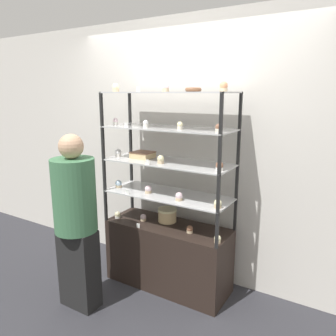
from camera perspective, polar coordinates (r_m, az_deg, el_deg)
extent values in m
plane|color=#2D2D33|center=(3.50, 0.00, -19.53)|extent=(20.00, 20.00, 0.00)
cube|color=silver|center=(3.32, 3.31, 2.92)|extent=(8.00, 0.05, 2.60)
cube|color=black|center=(3.34, 0.00, -14.92)|extent=(1.21, 0.45, 0.64)
cube|color=black|center=(3.63, -6.29, -4.53)|extent=(0.02, 0.02, 0.31)
cube|color=black|center=(3.09, 11.64, -7.89)|extent=(0.02, 0.02, 0.31)
cube|color=black|center=(3.32, -10.80, -6.38)|extent=(0.02, 0.02, 0.31)
cube|color=black|center=(2.72, 8.53, -10.73)|extent=(0.02, 0.02, 0.31)
cube|color=silver|center=(3.09, 0.00, -4.63)|extent=(1.21, 0.45, 0.01)
cube|color=black|center=(3.55, -6.41, 0.30)|extent=(0.02, 0.02, 0.31)
cube|color=black|center=(2.99, 11.91, -2.28)|extent=(0.02, 0.02, 0.31)
cube|color=black|center=(3.23, -11.03, -1.13)|extent=(0.02, 0.02, 0.31)
cube|color=black|center=(2.61, 8.76, -4.42)|extent=(0.02, 0.02, 0.31)
cube|color=silver|center=(3.01, 0.00, 1.05)|extent=(1.21, 0.45, 0.01)
cube|color=black|center=(3.49, -6.54, 5.31)|extent=(0.02, 0.02, 0.31)
cube|color=black|center=(2.93, 12.19, 3.63)|extent=(0.02, 0.02, 0.31)
cube|color=black|center=(3.17, -11.27, 4.36)|extent=(0.02, 0.02, 0.31)
cube|color=black|center=(2.53, 9.00, 2.34)|extent=(0.02, 0.02, 0.31)
cube|color=silver|center=(2.97, 0.00, 6.97)|extent=(1.21, 0.45, 0.01)
cube|color=black|center=(3.46, -6.68, 10.44)|extent=(0.02, 0.02, 0.31)
cube|color=black|center=(2.90, 12.49, 9.75)|extent=(0.02, 0.02, 0.31)
cube|color=black|center=(3.14, -11.53, 10.02)|extent=(0.02, 0.02, 0.31)
cube|color=black|center=(2.50, 9.26, 9.42)|extent=(0.02, 0.02, 0.31)
cube|color=silver|center=(2.95, 0.00, 13.02)|extent=(1.21, 0.45, 0.01)
cylinder|color=#DBBC84|center=(3.26, -0.12, -8.36)|extent=(0.18, 0.18, 0.11)
cylinder|color=#F4EAB2|center=(3.24, -0.12, -7.29)|extent=(0.19, 0.19, 0.02)
cube|color=#DBBC84|center=(3.18, -4.42, 2.22)|extent=(0.19, 0.18, 0.05)
cube|color=#8C5B42|center=(3.17, -4.43, 2.76)|extent=(0.20, 0.18, 0.01)
cylinder|color=white|center=(3.40, -8.75, -8.40)|extent=(0.06, 0.06, 0.02)
sphere|color=#F4EAB2|center=(3.39, -8.77, -7.97)|extent=(0.06, 0.06, 0.06)
cylinder|color=#CCB28C|center=(3.31, -4.33, -8.93)|extent=(0.06, 0.06, 0.02)
sphere|color=silver|center=(3.30, -4.33, -8.49)|extent=(0.06, 0.06, 0.06)
cylinder|color=#CCB28C|center=(3.04, 3.80, -10.97)|extent=(0.06, 0.06, 0.02)
sphere|color=#8C5B42|center=(3.03, 3.81, -10.50)|extent=(0.06, 0.06, 0.06)
cylinder|color=#CCB28C|center=(2.88, 8.60, -12.52)|extent=(0.06, 0.06, 0.02)
sphere|color=#F4EAB2|center=(2.86, 8.62, -12.03)|extent=(0.06, 0.06, 0.06)
cube|color=white|center=(3.14, -5.22, -9.96)|extent=(0.04, 0.00, 0.04)
cylinder|color=#CCB28C|center=(3.33, -8.59, -3.15)|extent=(0.06, 0.06, 0.02)
sphere|color=silver|center=(3.32, -8.60, -2.65)|extent=(0.07, 0.07, 0.07)
cylinder|color=#CCB28C|center=(3.12, -3.46, -4.15)|extent=(0.06, 0.06, 0.02)
sphere|color=silver|center=(3.11, -3.47, -3.62)|extent=(0.07, 0.07, 0.07)
cylinder|color=#CCB28C|center=(2.91, 1.93, -5.43)|extent=(0.06, 0.06, 0.02)
sphere|color=silver|center=(2.90, 1.94, -4.86)|extent=(0.07, 0.07, 0.07)
cylinder|color=#CCB28C|center=(2.75, 8.65, -6.66)|extent=(0.06, 0.06, 0.02)
sphere|color=#F4EAB2|center=(2.74, 8.67, -6.07)|extent=(0.07, 0.07, 0.07)
cube|color=white|center=(3.10, -7.12, -4.15)|extent=(0.04, 0.00, 0.04)
cylinder|color=white|center=(3.27, -8.64, 2.22)|extent=(0.06, 0.06, 0.03)
sphere|color=white|center=(3.27, -8.66, 2.76)|extent=(0.06, 0.06, 0.06)
cylinder|color=#CCB28C|center=(2.92, -1.29, 1.05)|extent=(0.06, 0.06, 0.03)
sphere|color=#F4EAB2|center=(2.91, -1.29, 1.65)|extent=(0.06, 0.06, 0.06)
cylinder|color=white|center=(2.68, 8.93, -0.18)|extent=(0.06, 0.06, 0.03)
sphere|color=#8C5B42|center=(2.67, 8.95, 0.48)|extent=(0.06, 0.06, 0.06)
cube|color=white|center=(2.88, -3.58, 1.05)|extent=(0.04, 0.00, 0.04)
cylinder|color=white|center=(3.23, -9.13, 7.66)|extent=(0.05, 0.05, 0.03)
sphere|color=silver|center=(3.22, -9.15, 8.16)|extent=(0.05, 0.05, 0.05)
cylinder|color=white|center=(2.97, -3.90, 7.35)|extent=(0.05, 0.05, 0.03)
sphere|color=white|center=(2.96, -3.91, 7.89)|extent=(0.05, 0.05, 0.05)
cylinder|color=beige|center=(2.80, 2.08, 7.03)|extent=(0.05, 0.05, 0.03)
sphere|color=#F4EAB2|center=(2.80, 2.08, 7.61)|extent=(0.05, 0.05, 0.05)
cylinder|color=beige|center=(2.62, 8.75, 6.47)|extent=(0.05, 0.05, 0.03)
sphere|color=#8C5B42|center=(2.61, 8.77, 7.09)|extent=(0.05, 0.05, 0.05)
cube|color=white|center=(2.97, -7.29, 7.42)|extent=(0.04, 0.00, 0.04)
cylinder|color=#CCB28C|center=(3.22, -9.05, 13.23)|extent=(0.06, 0.06, 0.03)
sphere|color=#F4EAB2|center=(3.22, -9.07, 13.80)|extent=(0.07, 0.07, 0.07)
cylinder|color=#CCB28C|center=(2.90, -0.45, 13.43)|extent=(0.06, 0.06, 0.03)
sphere|color=silver|center=(2.90, -0.45, 14.07)|extent=(0.07, 0.07, 0.07)
cylinder|color=#CCB28C|center=(2.68, 9.64, 13.29)|extent=(0.06, 0.06, 0.03)
sphere|color=#E5996B|center=(2.68, 9.67, 13.98)|extent=(0.07, 0.07, 0.07)
cube|color=white|center=(2.87, -5.20, 13.53)|extent=(0.04, 0.00, 0.04)
torus|color=brown|center=(2.79, 4.42, 13.47)|extent=(0.14, 0.14, 0.03)
cube|color=black|center=(3.14, -15.21, -16.46)|extent=(0.35, 0.19, 0.72)
cylinder|color=#3F724C|center=(2.87, -16.00, -4.59)|extent=(0.36, 0.36, 0.63)
sphere|color=tan|center=(2.78, -16.53, 3.64)|extent=(0.20, 0.20, 0.20)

